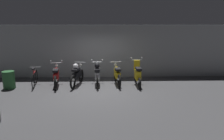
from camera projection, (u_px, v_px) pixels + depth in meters
ground_plane at (97, 90)px, 9.31m from camera, size 80.00×80.00×0.00m
back_wall at (98, 51)px, 11.47m from camera, size 16.00×0.30×2.85m
motorbike_slot_0 at (56, 76)px, 9.90m from camera, size 0.58×1.94×1.15m
motorbike_slot_1 at (77, 74)px, 10.04m from camera, size 0.59×1.94×1.08m
motorbike_slot_2 at (97, 74)px, 10.10m from camera, size 0.59×1.95×1.15m
motorbike_slot_3 at (117, 74)px, 10.15m from camera, size 0.56×1.95×1.03m
motorbike_slot_4 at (138, 75)px, 9.96m from camera, size 0.59×1.68×1.29m
bicycle at (35, 78)px, 9.97m from camera, size 0.50×1.71×0.89m
trash_bin at (9, 80)px, 9.51m from camera, size 0.53×0.53×0.80m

